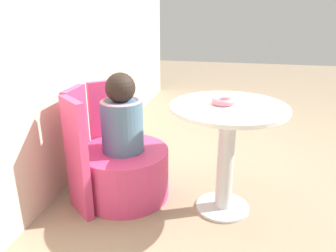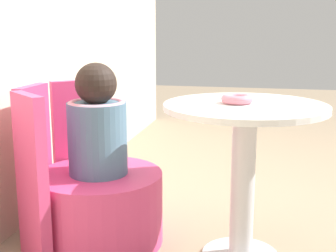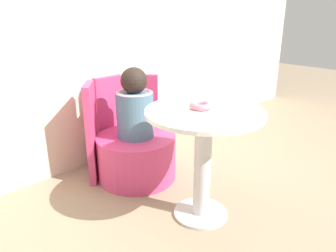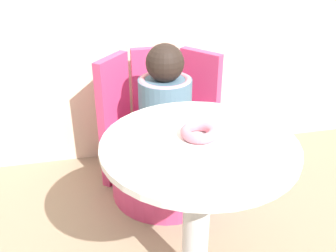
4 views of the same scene
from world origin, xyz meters
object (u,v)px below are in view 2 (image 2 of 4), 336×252
(donut, at_px, (237,99))
(child_figure, at_px, (97,125))
(round_table, at_px, (244,149))
(tub_chair, at_px, (100,207))

(donut, bearing_deg, child_figure, 88.97)
(child_figure, distance_m, donut, 0.66)
(round_table, height_order, child_figure, child_figure)
(tub_chair, relative_size, donut, 4.42)
(child_figure, height_order, donut, child_figure)
(tub_chair, distance_m, child_figure, 0.41)
(round_table, xyz_separation_m, tub_chair, (0.02, 0.68, -0.33))
(child_figure, bearing_deg, tub_chair, 0.00)
(round_table, relative_size, donut, 5.17)
(round_table, relative_size, child_figure, 1.35)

